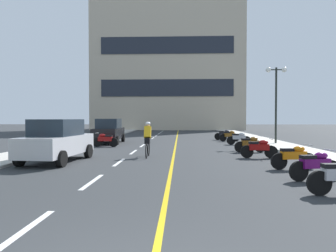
% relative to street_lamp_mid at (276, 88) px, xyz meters
% --- Properties ---
extents(ground_plane, '(140.00, 140.00, 0.00)m').
position_rel_street_lamp_mid_xyz_m(ground_plane, '(-7.28, 1.86, -3.99)').
color(ground_plane, '#2D3033').
extents(curb_left, '(2.40, 72.00, 0.12)m').
position_rel_street_lamp_mid_xyz_m(curb_left, '(-14.48, 4.86, -3.93)').
color(curb_left, '#B7B2A8').
rests_on(curb_left, ground).
extents(curb_right, '(2.40, 72.00, 0.12)m').
position_rel_street_lamp_mid_xyz_m(curb_right, '(-0.08, 4.86, -3.93)').
color(curb_right, '#B7B2A8').
rests_on(curb_right, ground).
extents(lane_dash_0, '(0.14, 2.20, 0.01)m').
position_rel_street_lamp_mid_xyz_m(lane_dash_0, '(-9.28, -17.14, -3.99)').
color(lane_dash_0, silver).
rests_on(lane_dash_0, ground).
extents(lane_dash_1, '(0.14, 2.20, 0.01)m').
position_rel_street_lamp_mid_xyz_m(lane_dash_1, '(-9.28, -13.14, -3.99)').
color(lane_dash_1, silver).
rests_on(lane_dash_1, ground).
extents(lane_dash_2, '(0.14, 2.20, 0.01)m').
position_rel_street_lamp_mid_xyz_m(lane_dash_2, '(-9.28, -9.14, -3.99)').
color(lane_dash_2, silver).
rests_on(lane_dash_2, ground).
extents(lane_dash_3, '(0.14, 2.20, 0.01)m').
position_rel_street_lamp_mid_xyz_m(lane_dash_3, '(-9.28, -5.14, -3.99)').
color(lane_dash_3, silver).
rests_on(lane_dash_3, ground).
extents(lane_dash_4, '(0.14, 2.20, 0.01)m').
position_rel_street_lamp_mid_xyz_m(lane_dash_4, '(-9.28, -1.14, -3.99)').
color(lane_dash_4, silver).
rests_on(lane_dash_4, ground).
extents(lane_dash_5, '(0.14, 2.20, 0.01)m').
position_rel_street_lamp_mid_xyz_m(lane_dash_5, '(-9.28, 2.86, -3.99)').
color(lane_dash_5, silver).
rests_on(lane_dash_5, ground).
extents(lane_dash_6, '(0.14, 2.20, 0.01)m').
position_rel_street_lamp_mid_xyz_m(lane_dash_6, '(-9.28, 6.86, -3.99)').
color(lane_dash_6, silver).
rests_on(lane_dash_6, ground).
extents(lane_dash_7, '(0.14, 2.20, 0.01)m').
position_rel_street_lamp_mid_xyz_m(lane_dash_7, '(-9.28, 10.86, -3.99)').
color(lane_dash_7, silver).
rests_on(lane_dash_7, ground).
extents(lane_dash_8, '(0.14, 2.20, 0.01)m').
position_rel_street_lamp_mid_xyz_m(lane_dash_8, '(-9.28, 14.86, -3.99)').
color(lane_dash_8, silver).
rests_on(lane_dash_8, ground).
extents(lane_dash_9, '(0.14, 2.20, 0.01)m').
position_rel_street_lamp_mid_xyz_m(lane_dash_9, '(-9.28, 18.86, -3.99)').
color(lane_dash_9, silver).
rests_on(lane_dash_9, ground).
extents(lane_dash_10, '(0.14, 2.20, 0.01)m').
position_rel_street_lamp_mid_xyz_m(lane_dash_10, '(-9.28, 22.86, -3.99)').
color(lane_dash_10, silver).
rests_on(lane_dash_10, ground).
extents(lane_dash_11, '(0.14, 2.20, 0.01)m').
position_rel_street_lamp_mid_xyz_m(lane_dash_11, '(-9.28, 26.86, -3.99)').
color(lane_dash_11, silver).
rests_on(lane_dash_11, ground).
extents(centre_line_yellow, '(0.12, 66.00, 0.01)m').
position_rel_street_lamp_mid_xyz_m(centre_line_yellow, '(-7.03, 4.86, -3.99)').
color(centre_line_yellow, gold).
rests_on(centre_line_yellow, ground).
extents(office_building, '(24.27, 6.91, 21.78)m').
position_rel_street_lamp_mid_xyz_m(office_building, '(-8.79, 29.25, 6.90)').
color(office_building, '#BCAD93').
rests_on(office_building, ground).
extents(street_lamp_mid, '(1.46, 0.36, 5.32)m').
position_rel_street_lamp_mid_xyz_m(street_lamp_mid, '(0.00, 0.00, 0.00)').
color(street_lamp_mid, black).
rests_on(street_lamp_mid, curb_right).
extents(parked_car_near, '(2.16, 4.31, 1.82)m').
position_rel_street_lamp_mid_xyz_m(parked_car_near, '(-11.97, -9.06, -3.08)').
color(parked_car_near, black).
rests_on(parked_car_near, ground).
extents(parked_car_mid, '(2.02, 4.25, 1.82)m').
position_rel_street_lamp_mid_xyz_m(parked_car_mid, '(-12.04, 0.87, -3.08)').
color(parked_car_mid, black).
rests_on(parked_car_mid, ground).
extents(motorcycle_2, '(1.67, 0.71, 0.92)m').
position_rel_street_lamp_mid_xyz_m(motorcycle_2, '(-2.67, -12.72, -3.52)').
color(motorcycle_2, black).
rests_on(motorcycle_2, ground).
extents(motorcycle_3, '(1.70, 0.60, 0.92)m').
position_rel_street_lamp_mid_xyz_m(motorcycle_3, '(-2.57, -10.68, -3.52)').
color(motorcycle_3, black).
rests_on(motorcycle_3, ground).
extents(motorcycle_4, '(1.70, 0.60, 0.92)m').
position_rel_street_lamp_mid_xyz_m(motorcycle_4, '(-3.03, -7.53, -3.52)').
color(motorcycle_4, black).
rests_on(motorcycle_4, ground).
extents(motorcycle_5, '(1.70, 0.60, 0.92)m').
position_rel_street_lamp_mid_xyz_m(motorcycle_5, '(-2.90, -5.09, -3.52)').
color(motorcycle_5, black).
rests_on(motorcycle_5, ground).
extents(motorcycle_6, '(1.70, 0.60, 0.92)m').
position_rel_street_lamp_mid_xyz_m(motorcycle_6, '(-11.59, -2.14, -3.52)').
color(motorcycle_6, black).
rests_on(motorcycle_6, ground).
extents(motorcycle_7, '(1.70, 0.60, 0.92)m').
position_rel_street_lamp_mid_xyz_m(motorcycle_7, '(-2.58, -0.11, -3.52)').
color(motorcycle_7, black).
rests_on(motorcycle_7, ground).
extents(motorcycle_8, '(1.68, 0.65, 0.92)m').
position_rel_street_lamp_mid_xyz_m(motorcycle_8, '(-2.74, 3.04, -3.52)').
color(motorcycle_8, black).
rests_on(motorcycle_8, ground).
extents(motorcycle_9, '(1.70, 0.60, 0.92)m').
position_rel_street_lamp_mid_xyz_m(motorcycle_9, '(-2.93, 4.60, -3.52)').
color(motorcycle_9, black).
rests_on(motorcycle_9, ground).
extents(cyclist_rider, '(0.42, 1.77, 1.71)m').
position_rel_street_lamp_mid_xyz_m(cyclist_rider, '(-8.27, -7.28, -3.10)').
color(cyclist_rider, black).
rests_on(cyclist_rider, ground).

